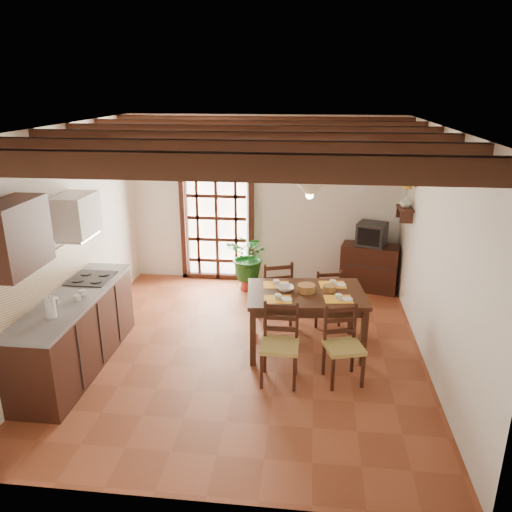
# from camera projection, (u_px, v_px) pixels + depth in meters

# --- Properties ---
(ground_plane) EXTENTS (5.00, 5.00, 0.00)m
(ground_plane) POSITION_uv_depth(u_px,v_px,m) (245.00, 350.00, 6.45)
(ground_plane) COLOR brown
(room_shell) EXTENTS (4.52, 5.02, 2.81)m
(room_shell) POSITION_uv_depth(u_px,v_px,m) (244.00, 213.00, 5.86)
(room_shell) COLOR silver
(room_shell) RESTS_ON ground_plane
(ceiling_beams) EXTENTS (4.50, 4.34, 0.20)m
(ceiling_beams) POSITION_uv_depth(u_px,v_px,m) (243.00, 137.00, 5.57)
(ceiling_beams) COLOR black
(ceiling_beams) RESTS_ON room_shell
(french_door) EXTENTS (1.26, 0.11, 2.32)m
(french_door) POSITION_uv_depth(u_px,v_px,m) (217.00, 213.00, 8.45)
(french_door) COLOR white
(french_door) RESTS_ON ground_plane
(kitchen_counter) EXTENTS (0.64, 2.25, 1.38)m
(kitchen_counter) POSITION_uv_depth(u_px,v_px,m) (75.00, 330.00, 5.94)
(kitchen_counter) COLOR black
(kitchen_counter) RESTS_ON ground_plane
(upper_cabinet) EXTENTS (0.35, 0.80, 0.70)m
(upper_cabinet) POSITION_uv_depth(u_px,v_px,m) (14.00, 237.00, 4.84)
(upper_cabinet) COLOR black
(upper_cabinet) RESTS_ON room_shell
(range_hood) EXTENTS (0.38, 0.60, 0.54)m
(range_hood) POSITION_uv_depth(u_px,v_px,m) (76.00, 216.00, 6.05)
(range_hood) COLOR white
(range_hood) RESTS_ON room_shell
(counter_items) EXTENTS (0.50, 1.43, 0.25)m
(counter_items) POSITION_uv_depth(u_px,v_px,m) (74.00, 290.00, 5.86)
(counter_items) COLOR black
(counter_items) RESTS_ON kitchen_counter
(dining_table) EXTENTS (1.56, 1.10, 0.79)m
(dining_table) POSITION_uv_depth(u_px,v_px,m) (306.00, 299.00, 6.27)
(dining_table) COLOR #361D11
(dining_table) RESTS_ON ground_plane
(chair_near_left) EXTENTS (0.43, 0.41, 0.92)m
(chair_near_left) POSITION_uv_depth(u_px,v_px,m) (279.00, 358.00, 5.69)
(chair_near_left) COLOR #AC9549
(chair_near_left) RESTS_ON ground_plane
(chair_near_right) EXTENTS (0.50, 0.49, 0.89)m
(chair_near_right) POSITION_uv_depth(u_px,v_px,m) (343.00, 359.00, 5.70)
(chair_near_right) COLOR #AC9549
(chair_near_right) RESTS_ON ground_plane
(chair_far_left) EXTENTS (0.56, 0.55, 0.96)m
(chair_far_left) POSITION_uv_depth(u_px,v_px,m) (275.00, 303.00, 7.10)
(chair_far_left) COLOR #AC9549
(chair_far_left) RESTS_ON ground_plane
(chair_far_right) EXTENTS (0.46, 0.45, 0.84)m
(chair_far_right) POSITION_uv_depth(u_px,v_px,m) (325.00, 305.00, 7.11)
(chair_far_right) COLOR #AC9549
(chair_far_right) RESTS_ON ground_plane
(table_setting) EXTENTS (1.06, 0.71, 0.10)m
(table_setting) POSITION_uv_depth(u_px,v_px,m) (306.00, 287.00, 6.21)
(table_setting) COLOR yellow
(table_setting) RESTS_ON dining_table
(table_bowl) EXTENTS (0.26, 0.26, 0.05)m
(table_bowl) POSITION_uv_depth(u_px,v_px,m) (285.00, 288.00, 6.27)
(table_bowl) COLOR white
(table_bowl) RESTS_ON dining_table
(sideboard) EXTENTS (0.98, 0.60, 0.77)m
(sideboard) POSITION_uv_depth(u_px,v_px,m) (369.00, 268.00, 8.22)
(sideboard) COLOR black
(sideboard) RESTS_ON ground_plane
(crt_tv) EXTENTS (0.55, 0.53, 0.37)m
(crt_tv) POSITION_uv_depth(u_px,v_px,m) (372.00, 234.00, 8.03)
(crt_tv) COLOR black
(crt_tv) RESTS_ON sideboard
(fuse_box) EXTENTS (0.25, 0.03, 0.32)m
(fuse_box) POSITION_uv_depth(u_px,v_px,m) (356.00, 182.00, 8.05)
(fuse_box) COLOR white
(fuse_box) RESTS_ON room_shell
(plant_pot) EXTENTS (0.33, 0.33, 0.20)m
(plant_pot) POSITION_uv_depth(u_px,v_px,m) (250.00, 283.00, 8.31)
(plant_pot) COLOR maroon
(plant_pot) RESTS_ON ground_plane
(potted_plant) EXTENTS (2.36, 2.21, 2.10)m
(potted_plant) POSITION_uv_depth(u_px,v_px,m) (250.00, 257.00, 8.16)
(potted_plant) COLOR #144C19
(potted_plant) RESTS_ON ground_plane
(wall_shelf) EXTENTS (0.20, 0.42, 0.20)m
(wall_shelf) POSITION_uv_depth(u_px,v_px,m) (405.00, 211.00, 7.23)
(wall_shelf) COLOR black
(wall_shelf) RESTS_ON room_shell
(shelf_vase) EXTENTS (0.15, 0.15, 0.15)m
(shelf_vase) POSITION_uv_depth(u_px,v_px,m) (406.00, 201.00, 7.19)
(shelf_vase) COLOR #B2BFB2
(shelf_vase) RESTS_ON wall_shelf
(shelf_flowers) EXTENTS (0.14, 0.14, 0.36)m
(shelf_flowers) POSITION_uv_depth(u_px,v_px,m) (407.00, 187.00, 7.12)
(shelf_flowers) COLOR yellow
(shelf_flowers) RESTS_ON shelf_vase
(framed_picture) EXTENTS (0.03, 0.32, 0.32)m
(framed_picture) POSITION_uv_depth(u_px,v_px,m) (415.00, 174.00, 7.05)
(framed_picture) COLOR brown
(framed_picture) RESTS_ON room_shell
(pendant_lamp) EXTENTS (0.36, 0.36, 0.84)m
(pendant_lamp) POSITION_uv_depth(u_px,v_px,m) (310.00, 189.00, 5.91)
(pendant_lamp) COLOR black
(pendant_lamp) RESTS_ON room_shell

